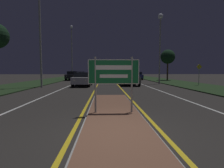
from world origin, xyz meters
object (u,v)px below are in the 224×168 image
(car_receding_0, at_px, (129,79))
(car_receding_3, at_px, (115,74))
(highway_sign, at_px, (114,74))
(streetlight_right_near, at_px, (160,35))
(car_approaching_0, at_px, (82,79))
(car_approaching_2, at_px, (82,74))
(car_receding_2, at_px, (130,74))
(streetlight_left_far, at_px, (72,46))
(car_approaching_1, at_px, (73,75))
(streetlight_left_near, at_px, (40,22))
(car_receding_1, at_px, (136,76))
(warning_sign, at_px, (199,72))

(car_receding_0, xyz_separation_m, car_receding_3, (0.45, 36.25, -0.07))
(highway_sign, bearing_deg, streetlight_right_near, 66.77)
(car_receding_0, bearing_deg, car_approaching_0, -172.62)
(car_approaching_2, bearing_deg, car_receding_3, 52.40)
(car_receding_0, relative_size, car_receding_2, 0.93)
(streetlight_left_far, xyz_separation_m, streetlight_right_near, (13.08, -12.86, -0.44))
(car_approaching_2, bearing_deg, car_approaching_1, -89.28)
(streetlight_left_near, xyz_separation_m, streetlight_right_near, (12.91, 4.16, -0.28))
(streetlight_left_far, xyz_separation_m, car_approaching_2, (0.56, 9.90, -5.69))
(streetlight_left_near, bearing_deg, car_receding_2, 64.97)
(streetlight_left_far, height_order, car_receding_3, streetlight_left_far)
(highway_sign, height_order, car_receding_3, highway_sign)
(streetlight_left_near, relative_size, car_receding_0, 2.59)
(highway_sign, relative_size, car_receding_0, 0.50)
(car_approaching_0, bearing_deg, car_receding_0, 7.38)
(car_approaching_0, relative_size, car_approaching_2, 0.90)
(car_receding_1, relative_size, car_approaching_1, 1.01)
(highway_sign, xyz_separation_m, car_receding_0, (2.44, 13.17, -0.76))
(streetlight_right_near, distance_m, car_receding_3, 35.02)
(car_approaching_0, distance_m, car_approaching_1, 12.48)
(warning_sign, bearing_deg, car_approaching_0, 178.27)
(streetlight_left_near, height_order, car_receding_1, streetlight_left_near)
(car_receding_0, relative_size, car_receding_3, 0.91)
(car_receding_3, bearing_deg, car_approaching_1, -109.53)
(car_approaching_1, bearing_deg, highway_sign, -76.44)
(car_receding_0, bearing_deg, streetlight_left_far, 121.76)
(car_receding_0, bearing_deg, car_receding_2, 81.80)
(streetlight_left_far, xyz_separation_m, car_approaching_1, (0.72, -3.28, -5.63))
(streetlight_left_near, bearing_deg, streetlight_left_far, 90.58)
(streetlight_left_near, distance_m, car_receding_0, 10.76)
(streetlight_right_near, distance_m, warning_sign, 6.39)
(streetlight_left_near, relative_size, car_approaching_1, 2.21)
(car_receding_3, relative_size, car_approaching_0, 1.05)
(streetlight_right_near, bearing_deg, highway_sign, -113.23)
(car_approaching_1, xyz_separation_m, warning_sign, (15.80, -12.45, 0.63))
(streetlight_right_near, bearing_deg, car_receding_1, 94.26)
(streetlight_left_far, bearing_deg, car_receding_2, 37.22)
(streetlight_right_near, bearing_deg, car_receding_0, -155.47)
(car_approaching_1, bearing_deg, streetlight_left_near, -92.29)
(streetlight_left_near, distance_m, warning_sign, 17.09)
(car_receding_2, xyz_separation_m, warning_sign, (3.93, -25.29, 0.72))
(streetlight_left_far, bearing_deg, car_approaching_1, -77.60)
(car_receding_3, bearing_deg, car_receding_0, -90.71)
(highway_sign, bearing_deg, car_receding_1, 77.93)
(car_receding_1, bearing_deg, streetlight_left_far, 172.24)
(car_approaching_1, bearing_deg, streetlight_left_far, 102.40)
(car_receding_1, distance_m, car_receding_3, 23.39)
(streetlight_right_near, bearing_deg, car_receding_3, 95.88)
(streetlight_left_far, height_order, car_approaching_2, streetlight_left_far)
(car_approaching_0, distance_m, warning_sign, 12.63)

